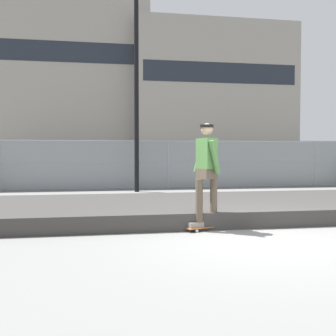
# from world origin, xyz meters

# --- Properties ---
(ground_plane) EXTENTS (120.00, 120.00, 0.00)m
(ground_plane) POSITION_xyz_m (0.00, 0.00, 0.00)
(ground_plane) COLOR slate
(gravel_berm) EXTENTS (15.74, 3.65, 0.31)m
(gravel_berm) POSITION_xyz_m (0.00, 2.69, 0.16)
(gravel_berm) COLOR #3D3A38
(gravel_berm) RESTS_ON ground_plane
(skateboard) EXTENTS (0.82, 0.44, 0.07)m
(skateboard) POSITION_xyz_m (-0.68, 0.93, 0.06)
(skateboard) COLOR #9E5B33
(skateboard) RESTS_ON ground_plane
(skater) EXTENTS (0.71, 0.62, 1.83)m
(skater) POSITION_xyz_m (-0.68, 0.93, 1.12)
(skater) COLOR gray
(skater) RESTS_ON skateboard
(chain_fence) EXTENTS (24.27, 0.06, 1.85)m
(chain_fence) POSITION_xyz_m (0.00, 8.91, 0.93)
(chain_fence) COLOR gray
(chain_fence) RESTS_ON ground_plane
(street_lamp) EXTENTS (0.44, 0.44, 7.71)m
(street_lamp) POSITION_xyz_m (-1.29, 8.00, 4.71)
(street_lamp) COLOR black
(street_lamp) RESTS_ON ground_plane
(parked_car_near) EXTENTS (4.47, 2.08, 1.66)m
(parked_car_near) POSITION_xyz_m (-3.59, 12.35, 0.84)
(parked_car_near) COLOR maroon
(parked_car_near) RESTS_ON ground_plane
(parked_car_mid) EXTENTS (4.42, 2.00, 1.66)m
(parked_car_mid) POSITION_xyz_m (3.22, 12.64, 0.84)
(parked_car_mid) COLOR black
(parked_car_mid) RESTS_ON ground_plane
(parked_car_far) EXTENTS (4.40, 1.95, 1.66)m
(parked_car_far) POSITION_xyz_m (8.67, 12.83, 0.84)
(parked_car_far) COLOR navy
(parked_car_far) RESTS_ON ground_plane
(library_building) EXTENTS (23.74, 12.27, 21.83)m
(library_building) POSITION_xyz_m (-8.20, 49.79, 10.92)
(library_building) COLOR gray
(library_building) RESTS_ON ground_plane
(office_block) EXTENTS (21.08, 11.03, 18.08)m
(office_block) POSITION_xyz_m (12.20, 46.93, 9.04)
(office_block) COLOR gray
(office_block) RESTS_ON ground_plane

